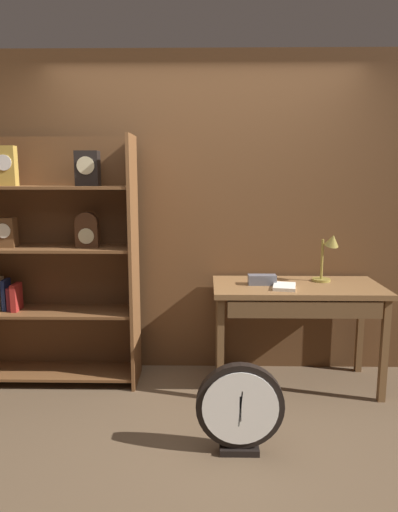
# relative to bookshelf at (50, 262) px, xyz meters

# --- Properties ---
(ground_plane) EXTENTS (10.00, 10.00, 0.00)m
(ground_plane) POSITION_rel_bookshelf_xyz_m (1.20, -1.04, -0.96)
(ground_plane) COLOR brown
(back_wood_panel) EXTENTS (4.80, 0.05, 2.60)m
(back_wood_panel) POSITION_rel_bookshelf_xyz_m (1.20, 0.29, 0.34)
(back_wood_panel) COLOR brown
(back_wood_panel) RESTS_ON ground
(bookshelf) EXTENTS (1.32, 0.38, 1.92)m
(bookshelf) POSITION_rel_bookshelf_xyz_m (0.00, 0.00, 0.00)
(bookshelf) COLOR brown
(bookshelf) RESTS_ON ground
(workbench) EXTENTS (1.28, 0.63, 0.81)m
(workbench) POSITION_rel_bookshelf_xyz_m (1.91, -0.11, -0.26)
(workbench) COLOR brown
(workbench) RESTS_ON ground
(desk_lamp) EXTENTS (0.20, 0.20, 0.39)m
(desk_lamp) POSITION_rel_bookshelf_xyz_m (2.16, 0.01, 0.08)
(desk_lamp) COLOR olive
(desk_lamp) RESTS_ON workbench
(toolbox_small) EXTENTS (0.21, 0.09, 0.08)m
(toolbox_small) POSITION_rel_bookshelf_xyz_m (1.64, -0.08, -0.12)
(toolbox_small) COLOR #595960
(toolbox_small) RESTS_ON workbench
(open_repair_manual) EXTENTS (0.20, 0.25, 0.02)m
(open_repair_manual) POSITION_rel_bookshelf_xyz_m (1.80, -0.19, -0.14)
(open_repair_manual) COLOR silver
(open_repair_manual) RESTS_ON workbench
(round_clock_large) EXTENTS (0.52, 0.11, 0.56)m
(round_clock_large) POSITION_rel_bookshelf_xyz_m (1.42, -1.00, -0.68)
(round_clock_large) COLOR black
(round_clock_large) RESTS_ON ground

